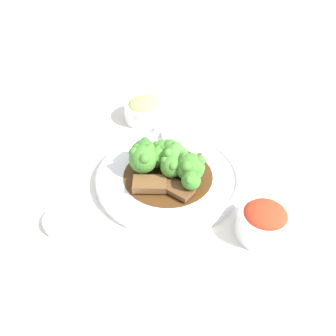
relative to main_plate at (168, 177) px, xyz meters
The scene contains 18 objects.
ground_plane 0.01m from the main_plate, ahead, with size 4.00×4.00×0.00m, color silver.
main_plate is the anchor object (origin of this frame).
beef_strip_0 0.05m from the main_plate, 157.82° to the right, with size 0.07×0.08×0.01m.
beef_strip_1 0.05m from the main_plate, 143.98° to the left, with size 0.04×0.07×0.01m.
beef_strip_2 0.05m from the main_plate, 46.66° to the right, with size 0.05×0.07×0.01m.
broccoli_floret_0 0.04m from the main_plate, 36.18° to the right, with size 0.05×0.05×0.05m.
broccoli_floret_1 0.06m from the main_plate, ahead, with size 0.04×0.04×0.05m.
broccoli_floret_2 0.06m from the main_plate, 89.54° to the left, with size 0.05×0.05×0.06m.
broccoli_floret_3 0.04m from the main_plate, 48.70° to the left, with size 0.04×0.04×0.04m.
broccoli_floret_4 0.06m from the main_plate, 101.25° to the right, with size 0.06×0.06×0.06m.
broccoli_floret_5 0.06m from the main_plate, 20.42° to the left, with size 0.04×0.04×0.04m.
broccoli_floret_6 0.07m from the main_plate, 60.41° to the left, with size 0.05×0.05×0.05m.
broccoli_floret_7 0.07m from the main_plate, 129.91° to the right, with size 0.04×0.04×0.04m.
broccoli_floret_8 0.04m from the main_plate, 143.41° to the right, with size 0.04×0.04×0.05m.
serving_spoon 0.10m from the main_plate, 12.63° to the left, with size 0.23×0.07×0.01m.
side_bowl_kimchi 0.21m from the main_plate, 121.96° to the right, with size 0.09×0.09×0.06m.
side_bowl_appetizer 0.23m from the main_plate, 21.00° to the left, with size 0.10×0.10×0.05m.
sauce_dish 0.21m from the main_plate, 127.89° to the left, with size 0.08×0.08×0.01m.
Camera 1 is at (-0.56, -0.07, 0.52)m, focal length 42.00 mm.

